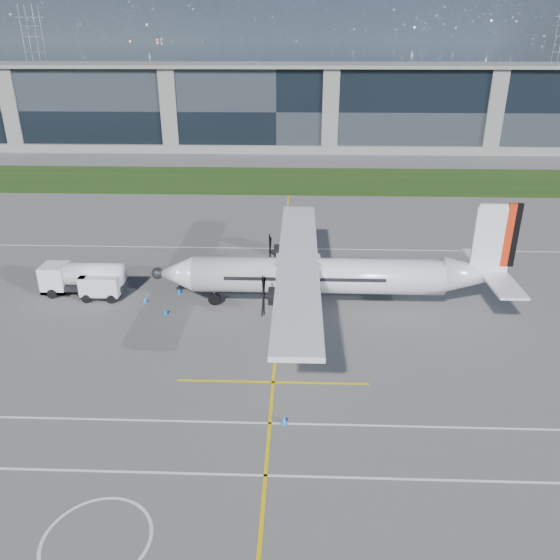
# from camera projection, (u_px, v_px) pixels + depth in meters

# --- Properties ---
(ground) EXTENTS (400.00, 400.00, 0.00)m
(ground) POSITION_uv_depth(u_px,v_px,m) (267.00, 194.00, 76.27)
(ground) COLOR #5A5855
(ground) RESTS_ON ground
(grass_strip) EXTENTS (400.00, 18.00, 0.04)m
(grass_strip) POSITION_uv_depth(u_px,v_px,m) (270.00, 180.00, 83.59)
(grass_strip) COLOR #213D10
(grass_strip) RESTS_ON ground
(terminal_building) EXTENTS (120.00, 20.00, 15.00)m
(terminal_building) POSITION_uv_depth(u_px,v_px,m) (278.00, 106.00, 109.87)
(terminal_building) COLOR black
(terminal_building) RESTS_ON ground
(tree_line) EXTENTS (400.00, 6.00, 6.00)m
(tree_line) POSITION_uv_depth(u_px,v_px,m) (286.00, 100.00, 166.59)
(tree_line) COLOR black
(tree_line) RESTS_ON ground
(pylon_west) EXTENTS (9.00, 4.60, 30.00)m
(pylon_west) POSITION_uv_depth(u_px,v_px,m) (36.00, 57.00, 173.55)
(pylon_west) COLOR gray
(pylon_west) RESTS_ON ground
(yellow_taxiway_centerline) EXTENTS (0.20, 70.00, 0.01)m
(yellow_taxiway_centerline) POSITION_uv_depth(u_px,v_px,m) (282.00, 280.00, 48.71)
(yellow_taxiway_centerline) COLOR yellow
(yellow_taxiway_centerline) RESTS_ON ground
(white_lane_line) EXTENTS (90.00, 0.15, 0.01)m
(white_lane_line) POSITION_uv_depth(u_px,v_px,m) (205.00, 474.00, 26.84)
(white_lane_line) COLOR white
(white_lane_line) RESTS_ON ground
(turboprop_aircraft) EXTENTS (27.84, 28.87, 8.66)m
(turboprop_aircraft) POSITION_uv_depth(u_px,v_px,m) (331.00, 256.00, 42.09)
(turboprop_aircraft) COLOR white
(turboprop_aircraft) RESTS_ON ground
(fuel_tanker_truck) EXTENTS (7.25, 2.36, 2.72)m
(fuel_tanker_truck) POSITION_uv_depth(u_px,v_px,m) (78.00, 279.00, 45.56)
(fuel_tanker_truck) COLOR silver
(fuel_tanker_truck) RESTS_ON ground
(baggage_tug) EXTENTS (3.41, 2.05, 2.05)m
(baggage_tug) POSITION_uv_depth(u_px,v_px,m) (101.00, 287.00, 44.85)
(baggage_tug) COLOR silver
(baggage_tug) RESTS_ON ground
(ground_crew_person) EXTENTS (0.99, 1.07, 2.14)m
(ground_crew_person) POSITION_uv_depth(u_px,v_px,m) (111.00, 284.00, 45.14)
(ground_crew_person) COLOR #F25907
(ground_crew_person) RESTS_ON ground
(safety_cone_stbdwing) EXTENTS (0.36, 0.36, 0.50)m
(safety_cone_stbdwing) POSITION_uv_depth(u_px,v_px,m) (298.00, 240.00, 57.66)
(safety_cone_stbdwing) COLOR blue
(safety_cone_stbdwing) RESTS_ON ground
(safety_cone_nose_port) EXTENTS (0.36, 0.36, 0.50)m
(safety_cone_nose_port) POSITION_uv_depth(u_px,v_px,m) (166.00, 311.00, 42.55)
(safety_cone_nose_port) COLOR blue
(safety_cone_nose_port) RESTS_ON ground
(safety_cone_fwd) EXTENTS (0.36, 0.36, 0.50)m
(safety_cone_fwd) POSITION_uv_depth(u_px,v_px,m) (145.00, 300.00, 44.37)
(safety_cone_fwd) COLOR blue
(safety_cone_fwd) RESTS_ON ground
(safety_cone_nose_stbd) EXTENTS (0.36, 0.36, 0.50)m
(safety_cone_nose_stbd) POSITION_uv_depth(u_px,v_px,m) (179.00, 291.00, 45.99)
(safety_cone_nose_stbd) COLOR blue
(safety_cone_nose_stbd) RESTS_ON ground
(safety_cone_portwing) EXTENTS (0.36, 0.36, 0.50)m
(safety_cone_portwing) POSITION_uv_depth(u_px,v_px,m) (284.00, 419.00, 30.32)
(safety_cone_portwing) COLOR blue
(safety_cone_portwing) RESTS_ON ground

